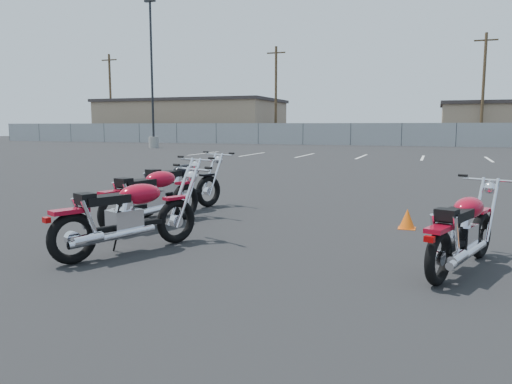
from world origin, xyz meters
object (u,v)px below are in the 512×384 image
(motorcycle_third_red, at_px, (128,215))
(motorcycle_second_black, at_px, (179,186))
(motorcycle_front_red, at_px, (153,196))
(motorcycle_rear_red, at_px, (463,231))

(motorcycle_third_red, bearing_deg, motorcycle_second_black, 106.60)
(motorcycle_front_red, xyz_separation_m, motorcycle_rear_red, (4.52, -0.97, -0.04))
(motorcycle_second_black, distance_m, motorcycle_rear_red, 5.31)
(motorcycle_second_black, relative_size, motorcycle_rear_red, 1.10)
(motorcycle_second_black, xyz_separation_m, motorcycle_rear_red, (4.78, -2.31, -0.04))
(motorcycle_second_black, height_order, motorcycle_rear_red, motorcycle_second_black)
(motorcycle_front_red, bearing_deg, motorcycle_third_red, -68.92)
(motorcycle_second_black, xyz_separation_m, motorcycle_third_red, (0.86, -2.89, -0.01))
(motorcycle_front_red, height_order, motorcycle_rear_red, motorcycle_front_red)
(motorcycle_second_black, distance_m, motorcycle_third_red, 3.02)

